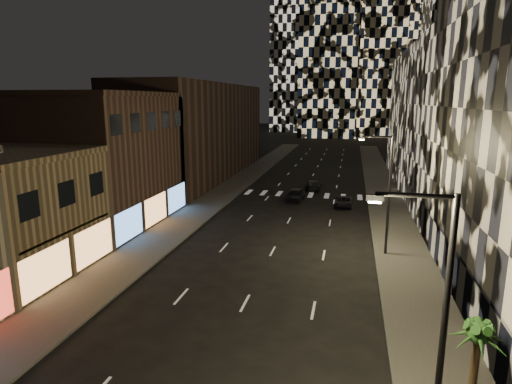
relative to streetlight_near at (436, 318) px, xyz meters
The scene contains 15 objects.
sidewalk_left 44.33m from the streetlight_near, 114.65° to the left, with size 4.00×120.00×0.15m, color #47443F.
sidewalk_right 40.38m from the streetlight_near, 87.64° to the left, with size 4.00×120.00×0.15m, color #47443F.
curb_left 43.50m from the streetlight_near, 112.12° to the left, with size 0.20×120.00×0.15m, color #4C4C47.
curb_right 40.35m from the streetlight_near, 90.65° to the left, with size 0.20×120.00×0.15m, color #4C4C47.
retail_tan 27.67m from the streetlight_near, 156.55° to the left, with size 10.00×10.00×8.00m, color #80694D.
retail_brown 34.58m from the streetlight_near, 137.17° to the left, with size 10.00×15.00×12.00m, color #483228.
retail_filler_left 56.09m from the streetlight_near, 116.89° to the left, with size 10.00×40.00×14.00m, color #483228.
midrise_base 15.51m from the streetlight_near, 74.78° to the left, with size 0.60×25.00×3.00m, color #383838.
midrise_filler_right 48.56m from the streetlight_near, 76.08° to the left, with size 16.00×40.00×18.00m, color #232326.
streetlight_near is the anchor object (origin of this frame).
streetlight_far 20.00m from the streetlight_near, 90.00° to the left, with size 2.55×0.25×9.00m.
car_dark_midlane 37.67m from the streetlight_near, 103.70° to the left, with size 1.73×4.31×1.47m, color black.
car_dark_oncoming 43.92m from the streetlight_near, 99.66° to the left, with size 1.80×4.42×1.28m, color black.
car_dark_rightlane 35.19m from the streetlight_near, 95.33° to the left, with size 1.85×4.01×1.11m, color black.
palm_tree 3.21m from the streetlight_near, 47.85° to the left, with size 2.16×2.15×4.24m.
Camera 1 is at (5.66, -2.45, 11.69)m, focal length 30.00 mm.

